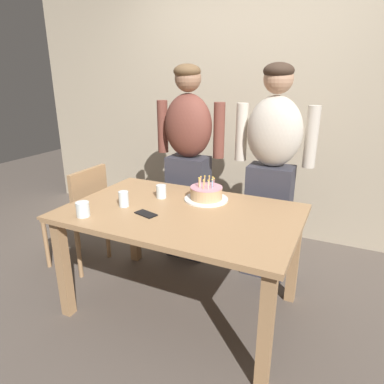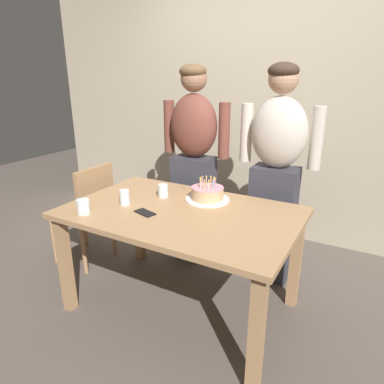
# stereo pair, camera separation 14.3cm
# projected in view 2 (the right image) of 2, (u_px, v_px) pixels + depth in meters

# --- Properties ---
(ground_plane) EXTENTS (10.00, 10.00, 0.00)m
(ground_plane) POSITION_uv_depth(u_px,v_px,m) (182.00, 305.00, 2.45)
(ground_plane) COLOR #564C44
(back_wall) EXTENTS (5.20, 0.10, 2.60)m
(back_wall) POSITION_uv_depth(u_px,v_px,m) (262.00, 105.00, 3.31)
(back_wall) COLOR tan
(back_wall) RESTS_ON ground_plane
(dining_table) EXTENTS (1.50, 0.96, 0.74)m
(dining_table) POSITION_uv_depth(u_px,v_px,m) (181.00, 224.00, 2.24)
(dining_table) COLOR #A37A51
(dining_table) RESTS_ON ground_plane
(birthday_cake) EXTENTS (0.31, 0.31, 0.17)m
(birthday_cake) POSITION_uv_depth(u_px,v_px,m) (207.00, 194.00, 2.37)
(birthday_cake) COLOR white
(birthday_cake) RESTS_ON dining_table
(water_glass_near) EXTENTS (0.08, 0.08, 0.09)m
(water_glass_near) POSITION_uv_depth(u_px,v_px,m) (83.00, 207.00, 2.15)
(water_glass_near) COLOR silver
(water_glass_near) RESTS_ON dining_table
(water_glass_far) EXTENTS (0.07, 0.07, 0.09)m
(water_glass_far) POSITION_uv_depth(u_px,v_px,m) (163.00, 191.00, 2.44)
(water_glass_far) COLOR silver
(water_glass_far) RESTS_ON dining_table
(water_glass_side) EXTENTS (0.07, 0.07, 0.10)m
(water_glass_side) POSITION_uv_depth(u_px,v_px,m) (125.00, 197.00, 2.29)
(water_glass_side) COLOR silver
(water_glass_side) RESTS_ON dining_table
(cell_phone) EXTENTS (0.16, 0.11, 0.01)m
(cell_phone) POSITION_uv_depth(u_px,v_px,m) (145.00, 213.00, 2.16)
(cell_phone) COLOR black
(cell_phone) RESTS_ON dining_table
(person_man_bearded) EXTENTS (0.61, 0.27, 1.66)m
(person_man_bearded) POSITION_uv_depth(u_px,v_px,m) (194.00, 162.00, 2.89)
(person_man_bearded) COLOR #33333D
(person_man_bearded) RESTS_ON ground_plane
(person_woman_cardigan) EXTENTS (0.61, 0.27, 1.66)m
(person_woman_cardigan) POSITION_uv_depth(u_px,v_px,m) (276.00, 173.00, 2.56)
(person_woman_cardigan) COLOR #33333D
(person_woman_cardigan) RESTS_ON ground_plane
(dining_chair) EXTENTS (0.42, 0.42, 0.87)m
(dining_chair) POSITION_uv_depth(u_px,v_px,m) (88.00, 207.00, 2.88)
(dining_chair) COLOR #A37A51
(dining_chair) RESTS_ON ground_plane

